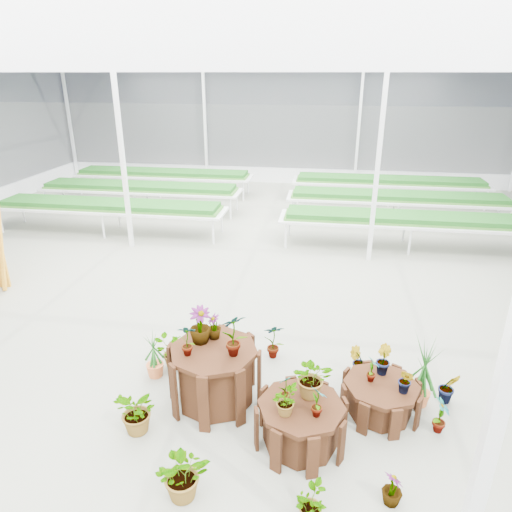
# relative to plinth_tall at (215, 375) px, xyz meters

# --- Properties ---
(ground_plane) EXTENTS (24.00, 24.00, 0.00)m
(ground_plane) POSITION_rel_plinth_tall_xyz_m (-0.55, 1.49, -0.41)
(ground_plane) COLOR gray
(ground_plane) RESTS_ON ground
(greenhouse_shell) EXTENTS (18.00, 24.00, 4.50)m
(greenhouse_shell) POSITION_rel_plinth_tall_xyz_m (-0.55, 1.49, 1.84)
(greenhouse_shell) COLOR white
(greenhouse_shell) RESTS_ON ground
(steel_frame) EXTENTS (18.00, 24.00, 4.50)m
(steel_frame) POSITION_rel_plinth_tall_xyz_m (-0.55, 1.49, 1.84)
(steel_frame) COLOR silver
(steel_frame) RESTS_ON ground
(nursery_benches) EXTENTS (16.00, 7.00, 0.84)m
(nursery_benches) POSITION_rel_plinth_tall_xyz_m (-0.55, 8.69, 0.01)
(nursery_benches) COLOR silver
(nursery_benches) RESTS_ON ground
(plinth_tall) EXTENTS (1.23, 1.23, 0.83)m
(plinth_tall) POSITION_rel_plinth_tall_xyz_m (0.00, 0.00, 0.00)
(plinth_tall) COLOR #34190C
(plinth_tall) RESTS_ON ground
(plinth_mid) EXTENTS (1.36, 1.36, 0.57)m
(plinth_mid) POSITION_rel_plinth_tall_xyz_m (1.20, -0.60, -0.13)
(plinth_mid) COLOR #34190C
(plinth_mid) RESTS_ON ground
(plinth_low) EXTENTS (1.24, 1.24, 0.45)m
(plinth_low) POSITION_rel_plinth_tall_xyz_m (2.20, 0.10, -0.19)
(plinth_low) COLOR #34190C
(plinth_low) RESTS_ON ground
(nursery_plants) EXTENTS (4.48, 3.15, 1.44)m
(nursery_plants) POSITION_rel_plinth_tall_xyz_m (0.59, -0.19, 0.07)
(nursery_plants) COLOR #174D16
(nursery_plants) RESTS_ON ground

